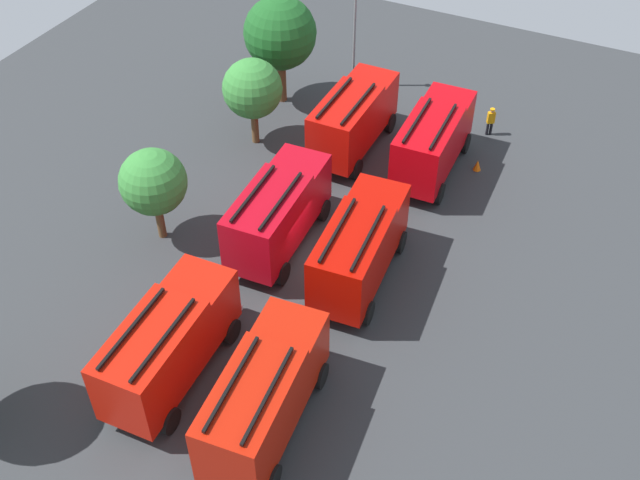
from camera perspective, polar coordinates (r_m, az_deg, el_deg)
The scene contains 16 objects.
ground_plane at distance 36.34m, azimuth 0.00°, elevation -1.63°, with size 54.95×54.95×0.00m, color #2D3033.
fire_truck_0 at distance 28.71m, azimuth -4.18°, elevation -11.40°, with size 7.39×3.29×3.88m.
fire_truck_1 at distance 34.01m, azimuth 2.99°, elevation -0.47°, with size 7.37×3.22×3.88m.
fire_truck_2 at distance 40.85m, azimuth 8.47°, elevation 7.47°, with size 7.28×2.96×3.88m.
fire_truck_3 at distance 30.74m, azimuth -11.25°, elevation -7.50°, with size 7.29×2.99×3.88m.
fire_truck_4 at distance 35.84m, azimuth -3.14°, elevation 2.18°, with size 7.32×3.07×3.88m.
fire_truck_5 at distance 42.18m, azimuth 2.52°, elevation 9.17°, with size 7.22×2.79×3.88m.
firefighter_0 at distance 45.12m, azimuth 12.66°, elevation 8.75°, with size 0.43×0.48×1.73m.
firefighter_1 at distance 30.04m, azimuth -8.00°, elevation -12.50°, with size 0.36×0.47×1.60m.
tree_1 at distance 36.39m, azimuth -12.39°, elevation 4.25°, with size 3.21×3.21×4.97m.
tree_2 at distance 42.29m, azimuth -5.09°, elevation 11.20°, with size 3.30×3.30×5.12m.
tree_3 at distance 45.57m, azimuth -3.01°, elevation 15.19°, with size 4.26×4.26×6.60m.
traffic_cone_0 at distance 38.79m, azimuth -4.83°, elevation 2.30°, with size 0.51×0.51×0.72m, color #F2600C.
traffic_cone_1 at distance 42.54m, azimuth 11.70°, elevation 5.51°, with size 0.43×0.43×0.61m, color #F2600C.
traffic_cone_2 at distance 30.64m, azimuth -8.15°, elevation -12.85°, with size 0.41×0.41×0.59m, color #F2600C.
lamppost at distance 47.24m, azimuth 2.62°, elevation 15.71°, with size 0.36×0.36×6.94m.
Camera 1 is at (-23.43, -11.48, 25.30)m, focal length 42.74 mm.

